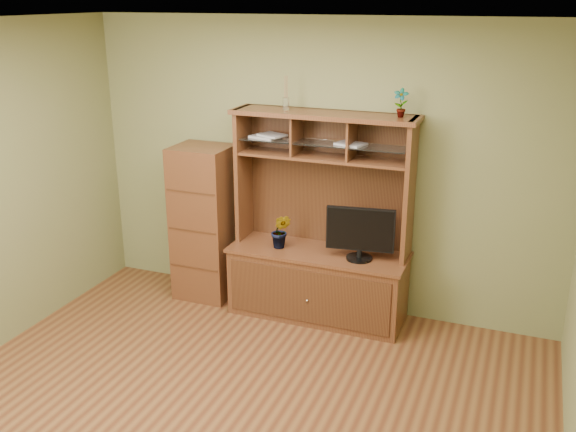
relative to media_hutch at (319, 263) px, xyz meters
The scene contains 8 objects.
room 1.92m from the media_hutch, 93.42° to the right, with size 4.54×4.04×2.74m.
media_hutch is the anchor object (origin of this frame).
monitor 0.56m from the media_hutch, 11.77° to the right, with size 0.60×0.23×0.47m.
orchid_plant 0.46m from the media_hutch, 166.32° to the right, with size 0.18×0.15×0.33m, color #305C1F.
top_plant 1.64m from the media_hutch, ahead, with size 0.13×0.09×0.24m, color #3A6D26.
reed_diffuser 1.54m from the media_hutch, 167.83° to the left, with size 0.06×0.06×0.30m.
magazines 1.16m from the media_hutch, 164.36° to the left, with size 1.09×0.25×0.04m.
side_cabinet 1.20m from the media_hutch, behind, with size 0.54×0.49×1.52m.
Camera 1 is at (1.81, -3.45, 2.86)m, focal length 40.00 mm.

